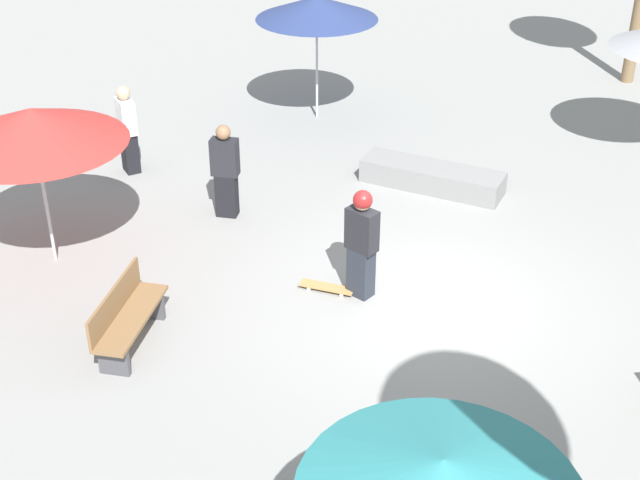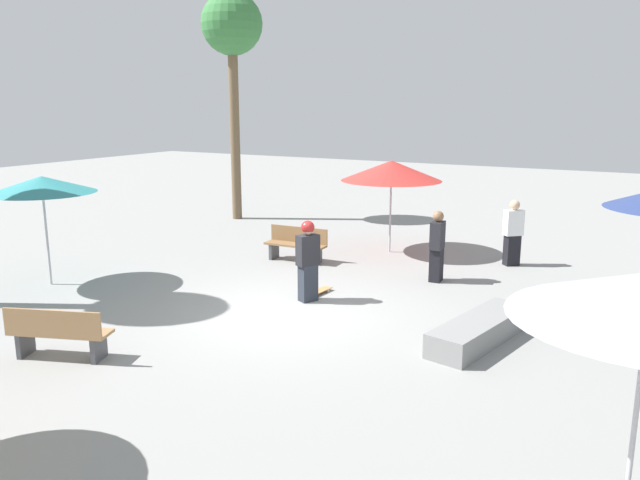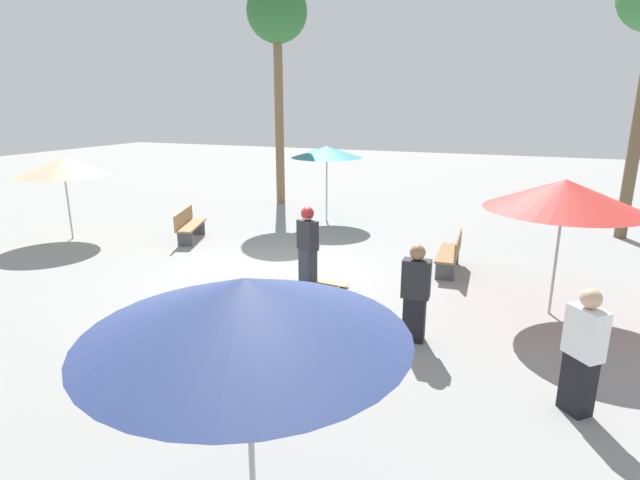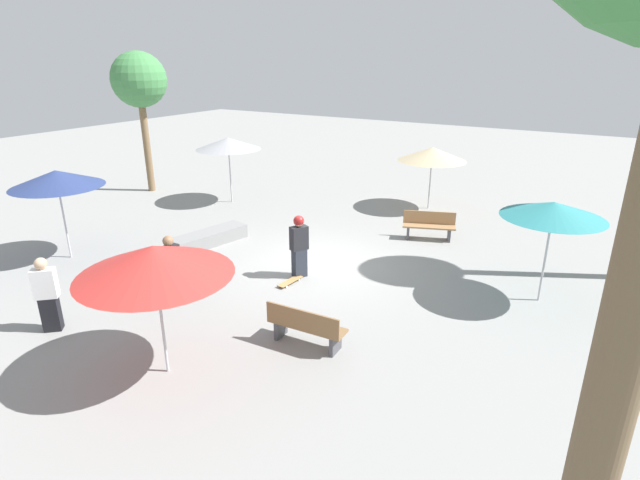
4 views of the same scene
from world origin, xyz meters
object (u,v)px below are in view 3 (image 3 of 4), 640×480
at_px(shade_umbrella_tan, 63,166).
at_px(bystander_far, 415,294).
at_px(shade_umbrella_navy, 245,307).
at_px(shade_umbrella_red, 564,195).
at_px(bystander_watching, 583,352).
at_px(skater_main, 308,243).
at_px(bench_far, 189,225).
at_px(shade_umbrella_teal, 327,152).
at_px(skateboard, 330,283).
at_px(bench_near, 451,253).
at_px(palm_tree_center_left, 277,18).
at_px(concrete_ledge, 181,343).

relative_size(shade_umbrella_tan, bystander_far, 1.54).
bearing_deg(shade_umbrella_navy, shade_umbrella_red, 159.29).
distance_m(shade_umbrella_red, bystander_watching, 3.46).
bearing_deg(skater_main, shade_umbrella_red, 29.50).
relative_size(bench_far, shade_umbrella_teal, 0.69).
distance_m(bench_far, bystander_far, 7.99).
bearing_deg(skateboard, bench_near, 45.43).
xyz_separation_m(palm_tree_center_left, bystander_far, (9.51, 7.10, -5.75)).
bearing_deg(shade_umbrella_navy, bystander_far, 175.18).
distance_m(skateboard, palm_tree_center_left, 11.21).
relative_size(shade_umbrella_red, palm_tree_center_left, 0.34).
bearing_deg(bystander_watching, shade_umbrella_tan, 30.71).
xyz_separation_m(shade_umbrella_teal, bystander_far, (7.36, 4.38, -1.42)).
distance_m(shade_umbrella_tan, shade_umbrella_teal, 7.55).
relative_size(shade_umbrella_red, bystander_far, 1.66).
distance_m(skateboard, shade_umbrella_tan, 8.36).
relative_size(concrete_ledge, shade_umbrella_navy, 1.03).
xyz_separation_m(shade_umbrella_tan, shade_umbrella_teal, (-4.76, 5.86, 0.18)).
xyz_separation_m(shade_umbrella_red, palm_tree_center_left, (-7.50, -9.18, 4.36)).
relative_size(bench_near, shade_umbrella_navy, 0.64).
distance_m(bench_far, shade_umbrella_navy, 10.76).
distance_m(skater_main, bystander_watching, 5.73).
bearing_deg(shade_umbrella_tan, shade_umbrella_navy, 54.22).
bearing_deg(shade_umbrella_tan, bench_far, 109.36).
relative_size(skater_main, concrete_ledge, 0.64).
distance_m(concrete_ledge, bystander_far, 3.69).
height_order(shade_umbrella_red, bystander_watching, shade_umbrella_red).
bearing_deg(shade_umbrella_teal, shade_umbrella_tan, -50.92).
xyz_separation_m(shade_umbrella_red, bystander_far, (2.00, -2.08, -1.39)).
xyz_separation_m(bench_near, bystander_far, (3.71, -0.06, 0.37)).
xyz_separation_m(skater_main, palm_tree_center_left, (-7.70, -4.47, 5.66)).
distance_m(bench_far, palm_tree_center_left, 8.43).
distance_m(concrete_ledge, shade_umbrella_teal, 9.49).
bearing_deg(skateboard, palm_tree_center_left, 128.01).
distance_m(shade_umbrella_red, bystander_far, 3.20).
height_order(concrete_ledge, bench_near, bench_near).
height_order(bench_far, bystander_far, bystander_far).
height_order(skater_main, bench_near, skater_main).
xyz_separation_m(skater_main, skateboard, (-0.03, 0.49, -0.83)).
distance_m(concrete_ledge, bench_far, 6.80).
bearing_deg(skater_main, shade_umbrella_navy, -43.24).
xyz_separation_m(concrete_ledge, shade_umbrella_navy, (2.67, 2.77, 2.08)).
height_order(shade_umbrella_navy, bystander_watching, shade_umbrella_navy).
bearing_deg(shade_umbrella_teal, skateboard, 22.01).
xyz_separation_m(skateboard, bystander_watching, (3.00, 4.41, 0.75)).
relative_size(skater_main, palm_tree_center_left, 0.21).
xyz_separation_m(concrete_ledge, bench_far, (-5.55, -3.92, 0.22)).
bearing_deg(concrete_ledge, skateboard, 164.78).
bearing_deg(shade_umbrella_teal, skater_main, 17.46).
height_order(concrete_ledge, bystander_far, bystander_far).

